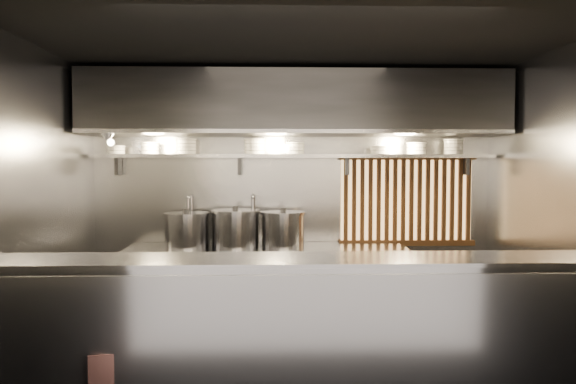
{
  "coord_description": "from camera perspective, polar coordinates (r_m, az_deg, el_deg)",
  "views": [
    {
      "loc": [
        -0.26,
        -4.9,
        1.79
      ],
      "look_at": [
        -0.09,
        0.55,
        1.52
      ],
      "focal_mm": 35.0,
      "sensor_mm": 36.0,
      "label": 1
    }
  ],
  "objects": [
    {
      "name": "bowl_stack_1",
      "position": [
        6.36,
        -13.84,
        4.34
      ],
      "size": [
        0.21,
        0.21,
        0.13
      ],
      "color": "white",
      "rests_on": "bowl_shelf"
    },
    {
      "name": "bowl_stack_6",
      "position": [
        6.43,
        12.9,
        4.34
      ],
      "size": [
        0.23,
        0.23,
        0.13
      ],
      "color": "white",
      "rests_on": "bowl_shelf"
    },
    {
      "name": "heat_lamp",
      "position": [
        5.98,
        -17.78,
        5.36
      ],
      "size": [
        0.25,
        0.35,
        0.2
      ],
      "color": "gray",
      "rests_on": "exhaust_hood"
    },
    {
      "name": "stock_pot_left",
      "position": [
        6.12,
        -10.25,
        -3.8
      ],
      "size": [
        0.58,
        0.58,
        0.41
      ],
      "rotation": [
        0.0,
        0.0,
        0.2
      ],
      "color": "gray",
      "rests_on": "cooking_bench"
    },
    {
      "name": "floor",
      "position": [
        5.22,
        1.21,
        -17.23
      ],
      "size": [
        4.5,
        4.5,
        0.0
      ],
      "primitive_type": "plane",
      "color": "black",
      "rests_on": "ground"
    },
    {
      "name": "bowl_stack_7",
      "position": [
        6.55,
        16.47,
        4.43
      ],
      "size": [
        0.22,
        0.22,
        0.17
      ],
      "color": "white",
      "rests_on": "bowl_shelf"
    },
    {
      "name": "wall_back",
      "position": [
        6.41,
        0.52,
        -0.65
      ],
      "size": [
        4.5,
        0.0,
        4.5
      ],
      "primitive_type": "plane",
      "rotation": [
        1.57,
        0.0,
        0.0
      ],
      "color": "gray",
      "rests_on": "floor"
    },
    {
      "name": "red_placard",
      "position": [
        4.09,
        -17.78,
        -17.75
      ],
      "size": [
        0.25,
        0.08,
        0.35
      ],
      "primitive_type": "cube",
      "rotation": [
        0.0,
        0.0,
        0.26
      ],
      "color": "#AE1B12",
      "rests_on": "serving_counter"
    },
    {
      "name": "wood_screen",
      "position": [
        6.55,
        11.98,
        -0.81
      ],
      "size": [
        1.56,
        0.09,
        1.04
      ],
      "color": "#FFC572",
      "rests_on": "wall_back"
    },
    {
      "name": "cooking_bench",
      "position": [
        6.17,
        -2.17,
        -9.7
      ],
      "size": [
        3.0,
        0.7,
        0.9
      ],
      "primitive_type": "cube",
      "color": "gray",
      "rests_on": "floor"
    },
    {
      "name": "wall_left",
      "position": [
        5.3,
        -23.87,
        -1.64
      ],
      "size": [
        0.0,
        3.0,
        3.0
      ],
      "primitive_type": "plane",
      "rotation": [
        1.57,
        0.0,
        1.57
      ],
      "color": "gray",
      "rests_on": "floor"
    },
    {
      "name": "faucet_left",
      "position": [
        6.34,
        -9.87,
        -1.57
      ],
      "size": [
        0.04,
        0.3,
        0.5
      ],
      "color": "silver",
      "rests_on": "wall_back"
    },
    {
      "name": "ceiling",
      "position": [
        5.0,
        1.24,
        14.47
      ],
      "size": [
        4.5,
        4.5,
        0.0
      ],
      "primitive_type": "plane",
      "rotation": [
        3.14,
        0.0,
        0.0
      ],
      "color": "black",
      "rests_on": "wall_back"
    },
    {
      "name": "faucet_right",
      "position": [
        6.28,
        -3.54,
        -1.58
      ],
      "size": [
        0.04,
        0.3,
        0.5
      ],
      "color": "silver",
      "rests_on": "wall_back"
    },
    {
      "name": "bowl_stack_3",
      "position": [
        6.22,
        -3.39,
        4.63
      ],
      "size": [
        0.24,
        0.24,
        0.17
      ],
      "color": "white",
      "rests_on": "bowl_shelf"
    },
    {
      "name": "bowl_stack_0",
      "position": [
        6.44,
        -17.06,
        4.11
      ],
      "size": [
        0.2,
        0.2,
        0.09
      ],
      "color": "white",
      "rests_on": "bowl_shelf"
    },
    {
      "name": "stock_pot_mid",
      "position": [
        6.08,
        -5.37,
        -3.67
      ],
      "size": [
        0.59,
        0.59,
        0.44
      ],
      "rotation": [
        0.0,
        0.0,
        0.12
      ],
      "color": "gray",
      "rests_on": "cooking_bench"
    },
    {
      "name": "stock_pot_right",
      "position": [
        6.06,
        -0.5,
        -3.78
      ],
      "size": [
        0.64,
        0.64,
        0.42
      ],
      "rotation": [
        0.0,
        0.0,
        0.42
      ],
      "color": "gray",
      "rests_on": "cooking_bench"
    },
    {
      "name": "serving_counter",
      "position": [
        4.13,
        1.93,
        -14.42
      ],
      "size": [
        4.5,
        0.56,
        1.13
      ],
      "color": "gray",
      "rests_on": "floor"
    },
    {
      "name": "bowl_stack_4",
      "position": [
        6.22,
        0.69,
        4.46
      ],
      "size": [
        0.22,
        0.22,
        0.13
      ],
      "color": "white",
      "rests_on": "bowl_shelf"
    },
    {
      "name": "bowl_stack_5",
      "position": [
        6.34,
        9.29,
        4.22
      ],
      "size": [
        0.22,
        0.22,
        0.09
      ],
      "color": "white",
      "rests_on": "bowl_shelf"
    },
    {
      "name": "exhaust_hood",
      "position": [
        6.03,
        0.68,
        8.87
      ],
      "size": [
        4.4,
        0.81,
        0.65
      ],
      "color": "#2D2D30",
      "rests_on": "ceiling"
    },
    {
      "name": "bowl_stack_2",
      "position": [
        6.29,
        -10.3,
        4.57
      ],
      "size": [
        0.23,
        0.23,
        0.17
      ],
      "color": "white",
      "rests_on": "bowl_shelf"
    },
    {
      "name": "pendant_bulb",
      "position": [
        6.1,
        -0.31,
        4.45
      ],
      "size": [
        0.09,
        0.09,
        0.19
      ],
      "color": "#2D2D30",
      "rests_on": "exhaust_hood"
    },
    {
      "name": "wall_right",
      "position": [
        5.52,
        25.27,
        -1.5
      ],
      "size": [
        0.0,
        3.0,
        3.0
      ],
      "primitive_type": "plane",
      "rotation": [
        1.57,
        0.0,
        -1.57
      ],
      "color": "gray",
      "rests_on": "floor"
    },
    {
      "name": "bowl_shelf",
      "position": [
        6.22,
        0.59,
        3.67
      ],
      "size": [
        4.4,
        0.34,
        0.04
      ],
      "primitive_type": "cube",
      "color": "gray",
      "rests_on": "wall_back"
    }
  ]
}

